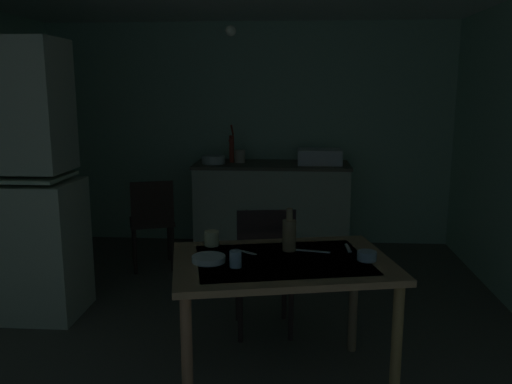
% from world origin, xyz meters
% --- Properties ---
extents(ground_plane, '(5.32, 5.32, 0.00)m').
position_xyz_m(ground_plane, '(0.00, 0.00, 0.00)').
color(ground_plane, '#545046').
extents(wall_back, '(4.42, 0.10, 2.35)m').
position_xyz_m(wall_back, '(0.00, 2.13, 1.18)').
color(wall_back, '#AFD2B4').
rests_on(wall_back, ground).
extents(hutch_cabinet, '(1.06, 0.54, 2.02)m').
position_xyz_m(hutch_cabinet, '(-1.61, 0.02, 0.94)').
color(hutch_cabinet, beige).
rests_on(hutch_cabinet, ground).
extents(counter_cabinet, '(1.58, 0.64, 0.91)m').
position_xyz_m(counter_cabinet, '(0.27, 1.76, 0.46)').
color(counter_cabinet, beige).
rests_on(counter_cabinet, ground).
extents(sink_basin, '(0.44, 0.34, 0.15)m').
position_xyz_m(sink_basin, '(0.75, 1.76, 0.99)').
color(sink_basin, white).
rests_on(sink_basin, counter_cabinet).
extents(hand_pump, '(0.05, 0.27, 0.39)m').
position_xyz_m(hand_pump, '(-0.15, 1.81, 1.08)').
color(hand_pump, maroon).
rests_on(hand_pump, counter_cabinet).
extents(mixing_bowl_counter, '(0.24, 0.24, 0.08)m').
position_xyz_m(mixing_bowl_counter, '(-0.33, 1.71, 0.95)').
color(mixing_bowl_counter, white).
rests_on(mixing_bowl_counter, counter_cabinet).
extents(stoneware_crock, '(0.11, 0.11, 0.13)m').
position_xyz_m(stoneware_crock, '(-0.06, 1.82, 0.98)').
color(stoneware_crock, beige).
rests_on(stoneware_crock, counter_cabinet).
extents(dining_table, '(1.33, 1.04, 0.76)m').
position_xyz_m(dining_table, '(0.44, -0.85, 0.66)').
color(dining_table, '#926C49').
rests_on(dining_table, ground).
extents(chair_far_side, '(0.46, 0.46, 0.91)m').
position_xyz_m(chair_far_side, '(0.30, -0.21, 0.49)').
color(chair_far_side, black).
rests_on(chair_far_side, ground).
extents(chair_by_counter, '(0.51, 0.51, 0.86)m').
position_xyz_m(chair_by_counter, '(-0.81, 1.07, 0.47)').
color(chair_by_counter, black).
rests_on(chair_by_counter, ground).
extents(serving_bowl_wide, '(0.18, 0.18, 0.03)m').
position_xyz_m(serving_bowl_wide, '(0.04, -0.91, 0.77)').
color(serving_bowl_wide, white).
rests_on(serving_bowl_wide, dining_table).
extents(soup_bowl_small, '(0.11, 0.11, 0.05)m').
position_xyz_m(soup_bowl_small, '(0.90, -0.83, 0.78)').
color(soup_bowl_small, '#9EB2C6').
rests_on(soup_bowl_small, dining_table).
extents(mug_dark, '(0.06, 0.06, 0.09)m').
position_xyz_m(mug_dark, '(0.20, -0.99, 0.80)').
color(mug_dark, '#9EB2C6').
rests_on(mug_dark, dining_table).
extents(mug_tall, '(0.09, 0.09, 0.09)m').
position_xyz_m(mug_tall, '(0.01, -0.62, 0.80)').
color(mug_tall, beige).
rests_on(mug_tall, dining_table).
extents(glass_bottle, '(0.08, 0.08, 0.25)m').
position_xyz_m(glass_bottle, '(0.47, -0.68, 0.85)').
color(glass_bottle, olive).
rests_on(glass_bottle, dining_table).
extents(table_knife, '(0.20, 0.06, 0.00)m').
position_xyz_m(table_knife, '(0.61, -0.69, 0.76)').
color(table_knife, silver).
rests_on(table_knife, dining_table).
extents(teaspoon_near_bowl, '(0.14, 0.10, 0.00)m').
position_xyz_m(teaspoon_near_bowl, '(0.22, -0.73, 0.76)').
color(teaspoon_near_bowl, beige).
rests_on(teaspoon_near_bowl, dining_table).
extents(teaspoon_by_cup, '(0.03, 0.16, 0.00)m').
position_xyz_m(teaspoon_by_cup, '(0.82, -0.62, 0.76)').
color(teaspoon_by_cup, beige).
rests_on(teaspoon_by_cup, dining_table).
extents(pendant_bulb, '(0.08, 0.08, 0.08)m').
position_xyz_m(pendant_bulb, '(0.02, 0.35, 2.08)').
color(pendant_bulb, '#F9EFCC').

